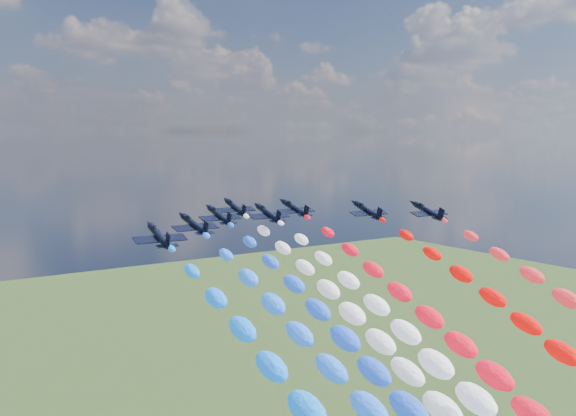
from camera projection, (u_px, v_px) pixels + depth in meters
jet_0 at (159, 236)px, 127.47m from camera, size 10.58×13.93×6.49m
jet_1 at (194, 225)px, 142.84m from camera, size 10.60×13.94×6.49m
jet_2 at (219, 215)px, 158.48m from camera, size 9.79×13.37×6.49m
trail_2 at (393, 404)px, 112.83m from camera, size 5.75×112.46×52.48m
jet_3 at (268, 214)px, 162.08m from camera, size 10.00×13.52×6.49m
trail_3 at (456, 396)px, 116.43m from camera, size 5.75×112.46×52.48m
jet_4 at (235, 208)px, 174.97m from camera, size 10.21×13.67×6.49m
trail_4 at (393, 370)px, 129.32m from camera, size 5.75×112.46×52.48m
jet_5 at (295, 209)px, 172.61m from camera, size 10.45×13.84×6.49m
trail_5 at (477, 374)px, 126.96m from camera, size 5.75×112.46×52.48m
jet_6 at (367, 211)px, 167.95m from camera, size 10.17×13.64×6.49m
jet_7 at (428, 211)px, 167.09m from camera, size 10.30×13.73×6.49m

